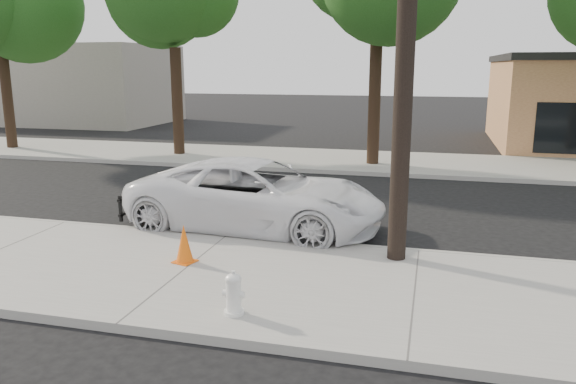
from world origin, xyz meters
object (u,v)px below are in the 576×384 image
object	(u,v)px
utility_pole	(407,5)
police_cruiser	(257,195)
fire_hydrant	(234,295)
traffic_cone	(184,244)

from	to	relation	value
utility_pole	police_cruiser	world-z (taller)	utility_pole
fire_hydrant	utility_pole	bearing A→B (deg)	54.19
police_cruiser	utility_pole	bearing A→B (deg)	-112.74
fire_hydrant	traffic_cone	xyz separation A→B (m)	(-1.64, 1.86, 0.04)
police_cruiser	traffic_cone	xyz separation A→B (m)	(-0.50, -2.83, -0.31)
utility_pole	police_cruiser	distance (m)	5.32
utility_pole	traffic_cone	size ratio (longest dim) A/B	12.67
fire_hydrant	traffic_cone	distance (m)	2.48
utility_pole	traffic_cone	distance (m)	5.76
fire_hydrant	traffic_cone	bearing A→B (deg)	130.06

